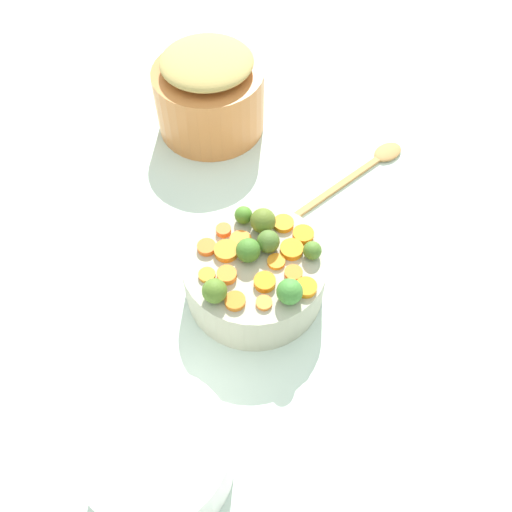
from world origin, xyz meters
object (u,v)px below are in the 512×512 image
casserole_dish (160,455)px  wooden_spoon (366,167)px  serving_bowl_carrots (256,275)px  metal_pot (210,100)px

casserole_dish → wooden_spoon: bearing=-113.4°
serving_bowl_carrots → wooden_spoon: bearing=-120.1°
metal_pot → casserole_dish: bearing=95.3°
wooden_spoon → casserole_dish: bearing=66.6°
casserole_dish → serving_bowl_carrots: bearing=-105.6°
serving_bowl_carrots → casserole_dish: casserole_dish is taller
wooden_spoon → casserole_dish: casserole_dish is taller
metal_pot → wooden_spoon: metal_pot is taller
serving_bowl_carrots → metal_pot: size_ratio=1.04×
metal_pot → serving_bowl_carrots: bearing=110.8°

